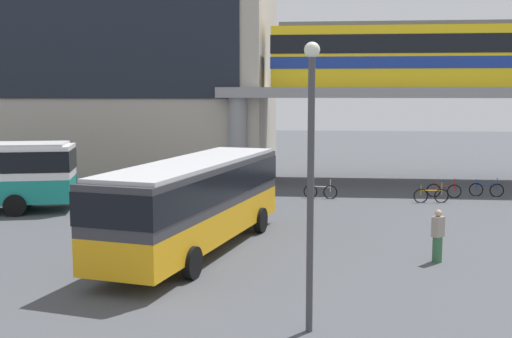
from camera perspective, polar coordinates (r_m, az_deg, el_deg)
ground_plane at (r=30.53m, az=-4.22°, el=-3.54°), size 120.00×120.00×0.00m
station_building at (r=46.32m, az=-13.05°, el=11.81°), size 22.39×14.74×19.13m
elevated_platform at (r=40.17m, az=18.37°, el=5.92°), size 29.24×7.44×5.83m
train at (r=40.22m, az=18.50°, el=9.83°), size 23.29×2.96×3.84m
bus_main at (r=22.13m, az=-5.51°, el=-2.41°), size 4.94×11.33×3.22m
bicycle_silver at (r=33.30m, az=5.85°, el=-2.04°), size 1.78×0.30×1.04m
bicycle_orange at (r=33.08m, az=15.57°, el=-2.33°), size 1.79×0.25×1.04m
bicycle_red at (r=34.92m, az=16.65°, el=-1.88°), size 1.77×0.39×1.04m
bicycle_blue at (r=35.91m, az=20.13°, el=-1.77°), size 1.78×0.29×1.04m
pedestrian_waiting_near_stop at (r=21.72m, az=16.12°, el=-5.96°), size 0.47×0.47×1.75m
lamp_post at (r=14.42m, az=4.98°, el=0.31°), size 0.36×0.36×6.72m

